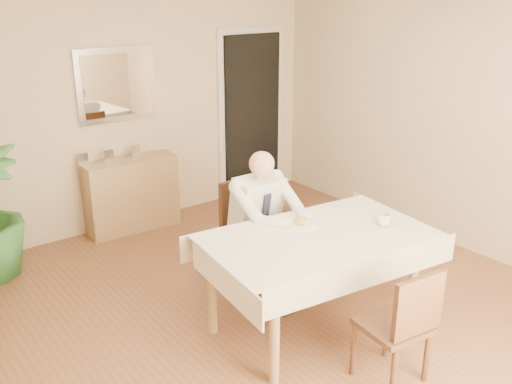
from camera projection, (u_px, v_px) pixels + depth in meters
room at (285, 160)px, 4.19m from camera, size 5.00×5.02×2.60m
doorway at (252, 115)px, 7.02m from camera, size 0.96×0.07×2.10m
mirror at (117, 85)px, 5.85m from camera, size 0.86×0.04×0.76m
dining_table at (318, 245)px, 4.30m from camera, size 1.84×1.23×0.75m
chair_far at (248, 225)px, 5.01m from camera, size 0.46×0.46×0.93m
chair_near at (402, 322)px, 3.67m from camera, size 0.44×0.44×0.84m
seated_man at (269, 218)px, 4.73m from camera, size 0.48×0.72×1.24m
plate at (301, 224)px, 4.45m from camera, size 0.26×0.26×0.02m
food at (302, 221)px, 4.44m from camera, size 0.14×0.14×0.06m
knife at (310, 223)px, 4.42m from camera, size 0.01×0.13×0.01m
fork at (303, 225)px, 4.38m from camera, size 0.01×0.13×0.01m
coffee_mug at (383, 219)px, 4.43m from camera, size 0.13×0.13×0.09m
sideboard at (132, 194)px, 6.13m from camera, size 0.99×0.38×0.78m
photo_frame_left at (83, 160)px, 5.75m from camera, size 0.10×0.02×0.14m
photo_frame_center at (109, 156)px, 5.87m from camera, size 0.10×0.02×0.14m
photo_frame_right at (136, 151)px, 6.04m from camera, size 0.10×0.02×0.14m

